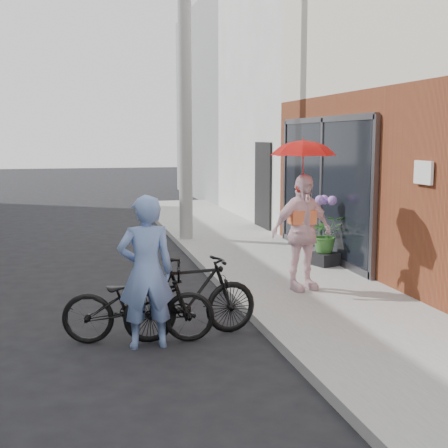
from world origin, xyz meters
name	(u,v)px	position (x,y,z in m)	size (l,w,h in m)	color
ground	(184,333)	(0.00, 0.00, 0.00)	(80.00, 80.00, 0.00)	black
sidewalk	(295,280)	(2.10, 2.00, 0.06)	(2.20, 24.00, 0.12)	gray
curb	(222,284)	(0.94, 2.00, 0.06)	(0.12, 24.00, 0.12)	#9E9E99
plaster_building	(384,92)	(7.20, 9.00, 3.50)	(8.00, 6.00, 7.00)	white
east_building_far	(296,105)	(7.20, 16.00, 3.50)	(8.00, 8.00, 7.00)	gray
utility_pole	(185,77)	(1.10, 6.00, 3.50)	(0.28, 0.28, 7.00)	#9E9E99
officer	(146,272)	(-0.47, -0.39, 0.83)	(0.61, 0.40, 1.67)	#728ECC
bike_left	(139,304)	(-0.54, -0.22, 0.44)	(0.59, 1.68, 0.88)	black
bike_right	(191,297)	(0.06, -0.19, 0.47)	(0.45, 1.58, 0.95)	black
kimono_woman	(302,232)	(1.90, 1.20, 0.94)	(0.96, 0.40, 1.64)	#F5CDD7
parasol	(303,147)	(1.90, 1.20, 2.14)	(0.85, 0.85, 0.75)	red
planter	(325,259)	(2.90, 2.71, 0.23)	(0.40, 0.40, 0.21)	black
potted_plant	(326,234)	(2.90, 2.71, 0.65)	(0.57, 0.49, 0.63)	#38712D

